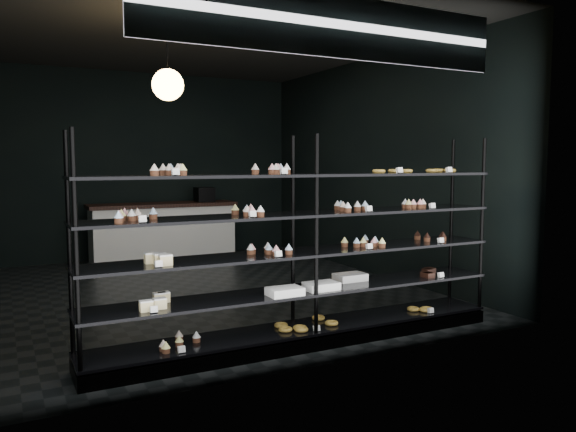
% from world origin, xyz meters
% --- Properties ---
extents(room, '(5.01, 6.01, 3.20)m').
position_xyz_m(room, '(0.00, 0.00, 1.60)').
color(room, black).
rests_on(room, ground).
extents(display_shelf, '(4.00, 0.50, 1.91)m').
position_xyz_m(display_shelf, '(-0.02, -2.45, 0.63)').
color(display_shelf, black).
rests_on(display_shelf, room).
extents(signage, '(3.30, 0.05, 0.50)m').
position_xyz_m(signage, '(0.00, -2.93, 2.75)').
color(signage, '#0C143C').
rests_on(signage, room).
extents(pendant_lamp, '(0.32, 0.32, 0.89)m').
position_xyz_m(pendant_lamp, '(-0.86, -1.14, 2.45)').
color(pendant_lamp, black).
rests_on(pendant_lamp, room).
extents(service_counter, '(2.45, 0.65, 1.23)m').
position_xyz_m(service_counter, '(0.02, 2.50, 0.50)').
color(service_counter, white).
rests_on(service_counter, room).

